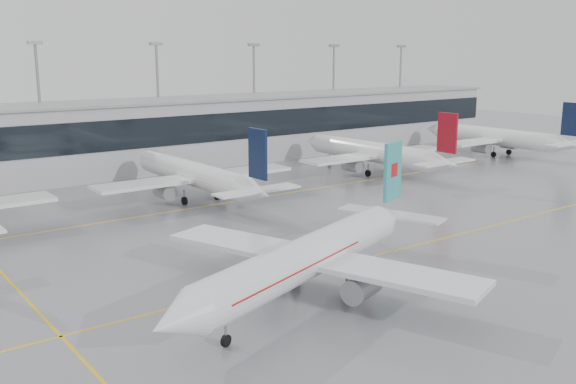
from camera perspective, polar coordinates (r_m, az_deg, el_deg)
ground at (r=65.76m, az=6.31°, el=-6.04°), size 320.00×320.00×0.00m
taxi_line_main at (r=65.76m, az=6.31°, el=-6.03°), size 120.00×0.25×0.01m
taxi_line_north at (r=89.15m, az=-6.95°, el=-1.18°), size 120.00×0.25×0.01m
taxi_line_cross at (r=65.07m, az=-23.57°, el=-7.21°), size 0.25×60.00×0.01m
terminal at (r=116.57m, az=-14.94°, el=4.64°), size 180.00×15.00×12.00m
terminal_glass at (r=109.46m, az=-13.49°, el=5.04°), size 180.00×0.20×5.00m
terminal_roof at (r=115.96m, az=-15.11°, el=7.68°), size 182.00×16.00×0.40m
light_masts at (r=121.46m, az=-16.21°, el=8.34°), size 156.40×1.00×22.60m
air_canada_jet at (r=54.97m, az=2.29°, el=-5.60°), size 36.03×29.43×11.63m
parked_jet_c at (r=91.54m, az=-8.16°, el=1.51°), size 29.64×36.96×11.72m
parked_jet_d at (r=112.30m, az=7.70°, el=3.49°), size 29.64×36.96×11.72m
parked_jet_e at (r=138.90m, az=18.12°, el=4.65°), size 29.64×36.96×11.72m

